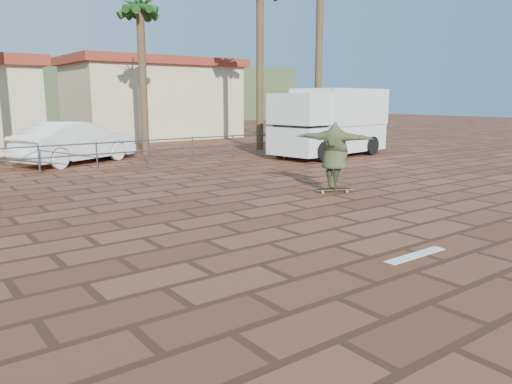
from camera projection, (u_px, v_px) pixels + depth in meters
ground at (334, 246)px, 8.84m from camera, size 120.00×120.00×0.00m
paint_stripe at (416, 255)px, 8.31m from camera, size 1.40×0.22×0.01m
guardrail at (97, 151)px, 18.15m from camera, size 24.06×0.06×1.00m
palm_center at (140, 10)px, 21.90m from camera, size 2.40×2.40×7.75m
building_east at (153, 98)px, 31.95m from camera, size 10.60×6.60×5.00m
longboard at (334, 189)px, 13.80m from camera, size 1.03×0.63×0.10m
skateboarder at (335, 156)px, 13.62m from camera, size 1.36×2.33×1.84m
campervan at (330, 121)px, 22.13m from camera, size 6.01×3.19×2.97m
car_silver at (81, 141)px, 21.71m from camera, size 4.50×2.63×1.44m
car_white at (76, 142)px, 19.80m from camera, size 5.33×3.77×1.67m
street_sign at (285, 119)px, 21.26m from camera, size 0.48×0.13×2.38m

